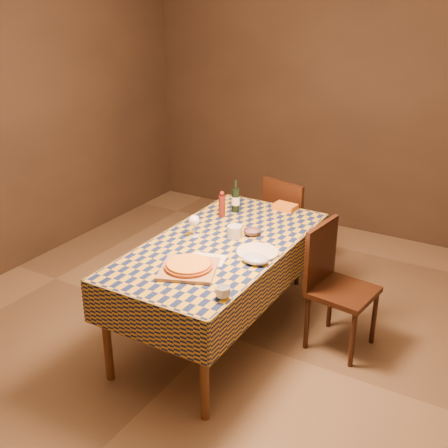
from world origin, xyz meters
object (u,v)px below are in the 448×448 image
object	(u,v)px
cutting_board	(189,269)
chair_far	(290,222)
dining_table	(220,253)
chair_right	(333,280)
white_plate	(257,252)
wine_bottle	(236,200)
bowl	(252,232)
pizza	(189,265)

from	to	relation	value
cutting_board	chair_far	world-z (taller)	chair_far
dining_table	chair_right	bearing A→B (deg)	24.09
white_plate	chair_right	bearing A→B (deg)	38.25
dining_table	white_plate	world-z (taller)	white_plate
dining_table	chair_right	xyz separation A→B (m)	(0.74, 0.33, -0.17)
wine_bottle	chair_far	size ratio (longest dim) A/B	0.29
bowl	pizza	bearing A→B (deg)	-97.10
white_plate	chair_far	size ratio (longest dim) A/B	0.31
bowl	white_plate	distance (m)	0.31
cutting_board	wine_bottle	xyz separation A→B (m)	(-0.24, 1.06, 0.09)
bowl	white_plate	bearing A→B (deg)	-55.42
pizza	chair_right	distance (m)	1.10
dining_table	wine_bottle	bearing A→B (deg)	109.34
white_plate	chair_right	size ratio (longest dim) A/B	0.31
pizza	chair_far	xyz separation A→B (m)	(-0.00, 1.62, -0.28)
cutting_board	white_plate	world-z (taller)	cutting_board
cutting_board	bowl	bearing A→B (deg)	82.90
cutting_board	dining_table	bearing A→B (deg)	94.59
wine_bottle	cutting_board	bearing A→B (deg)	-76.94
dining_table	chair_far	distance (m)	1.17
pizza	chair_far	bearing A→B (deg)	90.17
pizza	wine_bottle	bearing A→B (deg)	103.06
dining_table	pizza	world-z (taller)	pizza
pizza	white_plate	bearing A→B (deg)	59.35
dining_table	pizza	bearing A→B (deg)	-85.41
cutting_board	bowl	size ratio (longest dim) A/B	2.79
pizza	white_plate	world-z (taller)	pizza
pizza	white_plate	xyz separation A→B (m)	(0.27, 0.45, -0.03)
cutting_board	pizza	world-z (taller)	pizza
dining_table	white_plate	xyz separation A→B (m)	(0.30, -0.01, 0.08)
wine_bottle	chair_right	distance (m)	1.05
white_plate	chair_right	world-z (taller)	chair_right
dining_table	pizza	distance (m)	0.48
bowl	white_plate	xyz separation A→B (m)	(0.18, -0.26, -0.01)
wine_bottle	white_plate	size ratio (longest dim) A/B	0.92
cutting_board	pizza	distance (m)	0.03
cutting_board	wine_bottle	bearing A→B (deg)	103.06
chair_right	chair_far	bearing A→B (deg)	130.89
chair_far	pizza	bearing A→B (deg)	-89.83
cutting_board	bowl	xyz separation A→B (m)	(0.09, 0.71, 0.01)
pizza	bowl	xyz separation A→B (m)	(0.09, 0.71, -0.02)
wine_bottle	bowl	bearing A→B (deg)	-46.15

